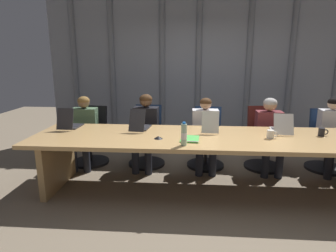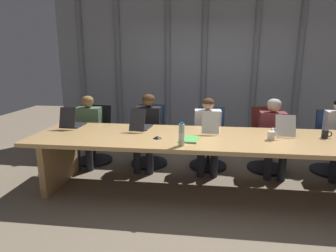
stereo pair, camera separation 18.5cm
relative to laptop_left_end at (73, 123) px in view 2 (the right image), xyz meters
name	(u,v)px [view 2 (the right image)]	position (x,y,z in m)	size (l,w,h in m)	color
ground_plane	(207,191)	(1.96, -0.29, -0.81)	(12.51, 12.51, 0.00)	#7F705B
conference_table	(209,147)	(1.96, -0.29, -0.19)	(4.57, 1.16, 0.75)	tan
curtain_backdrop	(208,69)	(1.96, 2.04, 0.70)	(6.25, 0.17, 3.01)	gray
laptop_left_end	(73,123)	(0.00, 0.00, 0.00)	(0.25, 0.41, 0.31)	#2D2D33
laptop_left_mid	(141,125)	(1.02, 0.00, 0.00)	(0.26, 0.47, 0.31)	#2D2D33
laptop_center	(211,127)	(1.99, -0.02, 0.00)	(0.25, 0.44, 0.30)	beige
laptop_right_mid	(283,130)	(2.94, -0.01, -0.01)	(0.30, 0.47, 0.27)	beige
office_chair_left_end	(95,141)	(0.06, 0.65, -0.46)	(0.60, 0.60, 0.94)	black
office_chair_left_mid	(150,142)	(1.01, 0.65, -0.45)	(0.60, 0.60, 0.97)	navy
office_chair_center	(209,145)	(1.98, 0.65, -0.45)	(0.60, 0.61, 0.95)	navy
office_chair_right_mid	(267,146)	(2.90, 0.65, -0.45)	(0.60, 0.61, 0.97)	#511E19
office_chair_right_end	(332,149)	(3.87, 0.65, -0.46)	(0.60, 0.60, 0.94)	navy
person_left_end	(87,126)	(0.01, 0.49, -0.17)	(0.43, 0.56, 1.13)	#4C6B4C
person_left_mid	(148,126)	(1.01, 0.49, -0.14)	(0.41, 0.56, 1.18)	black
person_center	(208,130)	(1.95, 0.49, -0.17)	(0.42, 0.55, 1.13)	silver
person_right_mid	(273,131)	(2.93, 0.49, -0.16)	(0.40, 0.55, 1.14)	brown
water_bottle_primary	(182,135)	(1.64, -0.71, 0.07)	(0.07, 0.07, 0.27)	#ADD1B2
coffee_mug_near	(271,136)	(2.72, -0.33, -0.01)	(0.14, 0.09, 0.11)	white
coffee_mug_far	(325,134)	(3.40, -0.17, -0.01)	(0.13, 0.08, 0.10)	black
conference_mic_left_side	(157,137)	(1.32, -0.46, -0.04)	(0.11, 0.11, 0.04)	black
spiral_notepad	(189,139)	(1.71, -0.47, -0.05)	(0.24, 0.32, 0.03)	#4CB74C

